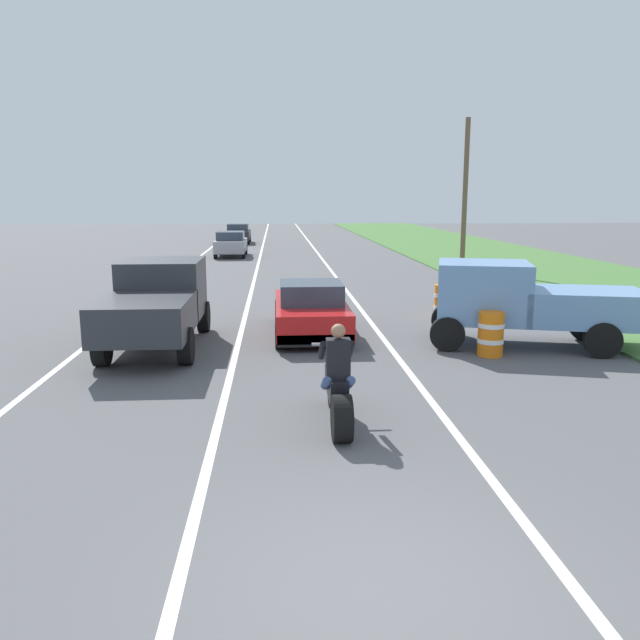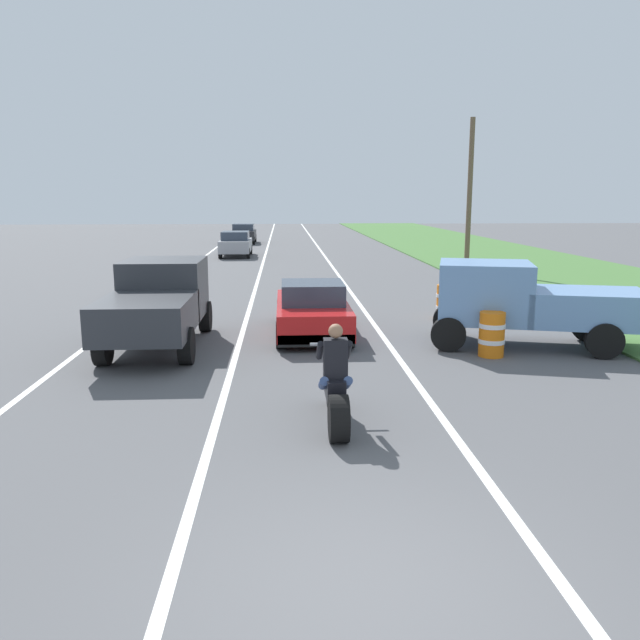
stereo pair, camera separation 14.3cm
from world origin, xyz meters
name	(u,v)px [view 2 (the right image)]	position (x,y,z in m)	size (l,w,h in m)	color
ground_plane	(367,592)	(0.00, 0.00, 0.00)	(160.00, 160.00, 0.00)	#565659
lane_stripe_left_solid	(165,287)	(-5.40, 20.00, 0.00)	(0.14, 120.00, 0.01)	white
lane_stripe_right_solid	(346,285)	(1.80, 20.00, 0.00)	(0.14, 120.00, 0.01)	white
lane_stripe_centre_dashed	(256,286)	(-1.80, 20.00, 0.00)	(0.14, 120.00, 0.01)	white
grass_verge_right	(590,283)	(11.92, 20.00, 0.03)	(10.00, 120.00, 0.06)	#477538
motorcycle_with_rider	(335,390)	(0.06, 4.15, 0.59)	(0.70, 2.21, 1.62)	black
sports_car_red	(312,310)	(0.02, 10.88, 0.63)	(1.84, 4.30, 1.37)	red
pickup_truck_left_lane_dark_grey	(158,301)	(-3.65, 9.66, 1.11)	(2.02, 4.80, 1.98)	#2D3035
pickup_truck_right_shoulder_light_blue	(525,300)	(4.95, 9.24, 1.11)	(5.14, 3.14, 1.98)	#6B93C6
utility_pole_roadside	(469,195)	(8.16, 24.90, 3.57)	(0.24, 0.24, 7.14)	brown
construction_barrel_nearest	(492,334)	(3.89, 8.33, 0.50)	(0.58, 0.58, 1.00)	orange
construction_barrel_mid	(446,302)	(3.99, 12.67, 0.50)	(0.58, 0.58, 1.00)	orange
distant_car_far_ahead	(236,244)	(-3.53, 32.92, 0.77)	(1.80, 4.00, 1.50)	#99999E
distant_car_further_ahead	(244,233)	(-3.71, 43.95, 0.77)	(1.80, 4.00, 1.50)	#262628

